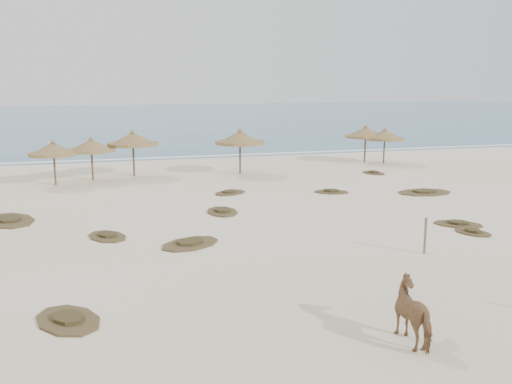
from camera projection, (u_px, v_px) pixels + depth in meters
ground at (287, 256)px, 19.13m from camera, size 160.00×160.00×0.00m
ocean at (129, 118)px, 89.76m from camera, size 200.00×100.00×0.01m
foam_line at (174, 157)px, 43.61m from camera, size 70.00×0.60×0.01m
palapa_1 at (53, 150)px, 31.78m from camera, size 3.43×3.43×2.58m
palapa_2 at (91, 146)px, 33.33m from camera, size 3.62×3.62×2.60m
palapa_3 at (133, 140)px, 34.74m from camera, size 3.57×3.57×2.89m
palapa_4 at (240, 138)px, 35.51m from camera, size 4.06×4.06×2.90m
palapa_5 at (366, 133)px, 40.68m from camera, size 3.07×3.07×2.73m
palapa_6 at (385, 135)px, 40.13m from camera, size 3.18×3.18×2.58m
horse at (417, 313)px, 12.72m from camera, size 0.76×1.65×1.39m
fence_post_far at (425, 236)px, 19.31m from camera, size 0.11×0.11×1.26m
scrub_1 at (9, 220)px, 23.84m from camera, size 2.86×3.51×0.16m
scrub_2 at (107, 236)px, 21.40m from camera, size 1.90×2.27×0.16m
scrub_3 at (222, 211)px, 25.45m from camera, size 1.44×2.14×0.16m
scrub_4 at (458, 224)px, 23.23m from camera, size 2.30×2.14×0.16m
scrub_5 at (424, 192)px, 29.84m from camera, size 2.96×1.96×0.16m
scrub_7 at (331, 192)px, 29.97m from camera, size 2.12×1.79×0.16m
scrub_9 at (190, 243)px, 20.45m from camera, size 2.82×2.54×0.16m
scrub_10 at (374, 173)px, 36.09m from camera, size 1.44×1.90×0.16m
scrub_11 at (68, 319)px, 13.93m from camera, size 2.16×2.54×0.16m
scrub_12 at (473, 232)px, 21.97m from camera, size 1.45×1.75×0.16m
scrub_13 at (230, 192)px, 29.73m from camera, size 2.25×2.02×0.16m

